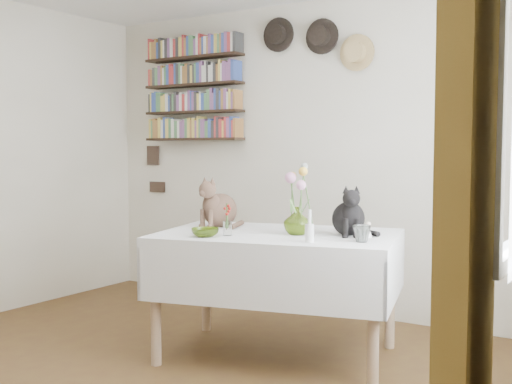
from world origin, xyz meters
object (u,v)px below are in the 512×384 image
Objects in this scene: dining_table at (278,264)px; flower_vase at (297,221)px; tabby_cat at (220,201)px; bookshelf_unit at (194,89)px; black_cat at (349,209)px.

dining_table is 0.31m from flower_vase.
tabby_cat is at bearing 173.02° from flower_vase.
flower_vase is 2.23m from bookshelf_unit.
bookshelf_unit is (-1.95, 0.95, 0.89)m from black_cat.
tabby_cat reaches higher than dining_table.
tabby_cat is 0.91m from black_cat.
black_cat is 1.83× the size of flower_vase.
flower_vase is (-0.27, -0.16, -0.07)m from black_cat.
flower_vase reaches higher than dining_table.
flower_vase is at bearing 177.83° from black_cat.
bookshelf_unit is (-1.04, 1.03, 0.88)m from tabby_cat.
bookshelf_unit reaches higher than tabby_cat.
dining_table is at bearing -2.40° from tabby_cat.
tabby_cat is at bearing -44.84° from bookshelf_unit.
bookshelf_unit is at bearing 121.31° from black_cat.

